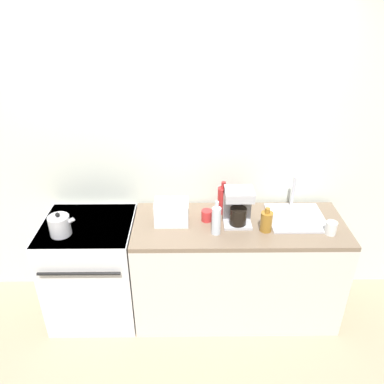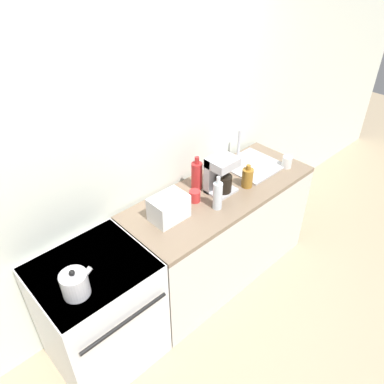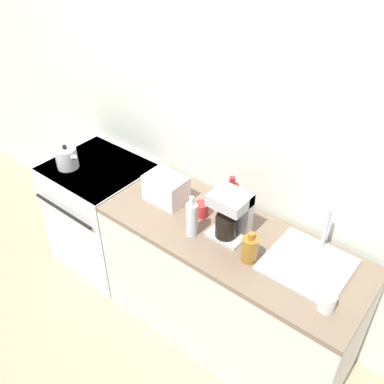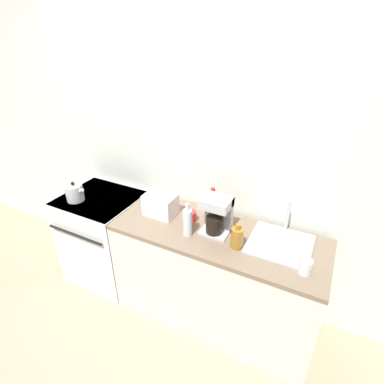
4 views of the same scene
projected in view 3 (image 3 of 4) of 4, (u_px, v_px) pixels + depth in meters
ground_plane at (134, 315)px, 3.13m from camera, size 12.00×12.00×0.00m
wall_back at (193, 122)px, 2.79m from camera, size 8.00×0.05×2.60m
stove at (103, 213)px, 3.35m from camera, size 0.70×0.66×0.89m
counter_block at (227, 287)px, 2.77m from camera, size 1.64×0.63×0.89m
kettle at (67, 158)px, 3.05m from camera, size 0.19×0.15×0.19m
toaster at (166, 189)px, 2.73m from camera, size 0.26×0.18×0.18m
coffee_maker at (231, 213)px, 2.43m from camera, size 0.21×0.18×0.30m
sink_tray at (308, 263)px, 2.31m from camera, size 0.44×0.42×0.28m
bottle_clear at (192, 219)px, 2.45m from camera, size 0.07×0.07×0.27m
bottle_amber at (250, 249)px, 2.30m from camera, size 0.09×0.09×0.19m
bottle_red at (231, 199)px, 2.59m from camera, size 0.09×0.09×0.28m
cup_red at (202, 209)px, 2.63m from camera, size 0.08×0.08×0.09m
cup_white at (327, 302)px, 2.05m from camera, size 0.08×0.08×0.10m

